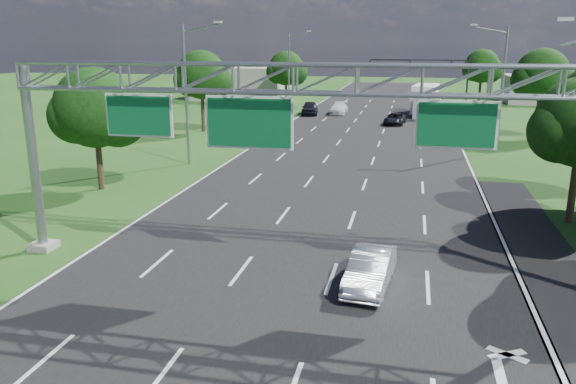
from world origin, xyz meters
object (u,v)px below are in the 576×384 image
(silver_sedan, at_px, (370,269))
(box_truck, at_px, (425,101))
(sign_gantry, at_px, (297,96))
(traffic_signal, at_px, (438,72))

(silver_sedan, bearing_deg, box_truck, 92.79)
(sign_gantry, distance_m, silver_sedan, 6.93)
(traffic_signal, height_order, box_truck, traffic_signal)
(sign_gantry, relative_size, silver_sedan, 5.76)
(sign_gantry, bearing_deg, silver_sedan, -15.97)
(box_truck, bearing_deg, silver_sedan, -85.51)
(box_truck, bearing_deg, traffic_signal, 48.76)
(traffic_signal, xyz_separation_m, silver_sedan, (-4.20, -53.85, -4.50))
(sign_gantry, height_order, traffic_signal, sign_gantry)
(silver_sedan, height_order, box_truck, box_truck)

